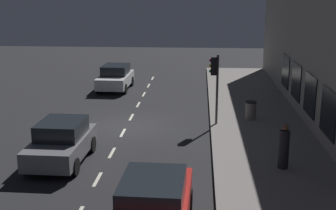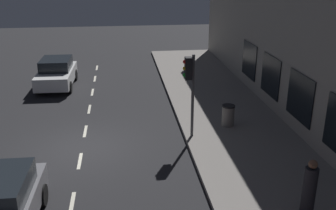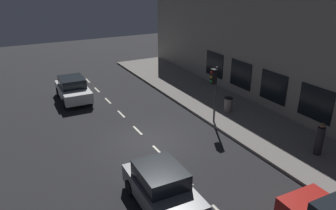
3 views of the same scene
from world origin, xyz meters
The scene contains 9 objects.
ground_plane centered at (0.00, 0.00, 0.00)m, with size 60.00×60.00×0.00m, color #232326.
sidewalk centered at (6.25, 0.00, 0.07)m, with size 4.50×32.00×0.15m.
building_facade centered at (8.80, 0.00, 3.94)m, with size 0.65×32.00×7.90m.
lane_centre_line centered at (0.00, -1.00, 0.00)m, with size 0.12×27.20×0.01m.
traffic_light centered at (4.14, 0.28, 2.54)m, with size 0.46×0.32×3.29m.
parked_car_0 centered at (-2.01, 8.11, 0.79)m, with size 1.97×3.98×1.58m.
parked_car_1 centered at (-1.68, -4.67, 0.79)m, with size 1.95×3.84×1.58m.
pedestrian_0 centered at (6.47, -5.08, 0.91)m, with size 0.48×0.48×1.64m.
trash_bin centered at (5.97, 1.14, 0.60)m, with size 0.55×0.55×0.89m.
Camera 3 is at (-6.21, -13.59, 8.15)m, focal length 34.62 mm.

